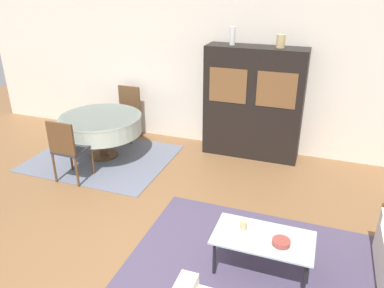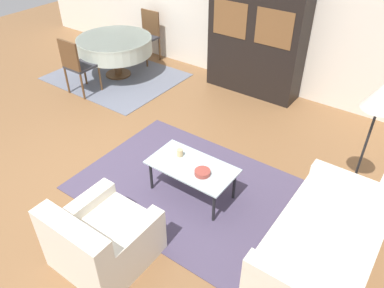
# 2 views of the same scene
# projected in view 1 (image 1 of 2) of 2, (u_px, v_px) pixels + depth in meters

# --- Properties ---
(ground_plane) EXTENTS (14.00, 14.00, 0.00)m
(ground_plane) POSITION_uv_depth(u_px,v_px,m) (130.00, 273.00, 3.98)
(ground_plane) COLOR brown
(wall_back) EXTENTS (10.00, 0.06, 2.70)m
(wall_back) POSITION_uv_depth(u_px,v_px,m) (225.00, 72.00, 6.54)
(wall_back) COLOR silver
(wall_back) RESTS_ON ground_plane
(area_rug) EXTENTS (2.74, 1.95, 0.01)m
(area_rug) POSITION_uv_depth(u_px,v_px,m) (256.00, 265.00, 4.09)
(area_rug) COLOR #4C425B
(area_rug) RESTS_ON ground_plane
(dining_rug) EXTENTS (2.32, 1.88, 0.01)m
(dining_rug) POSITION_uv_depth(u_px,v_px,m) (103.00, 158.00, 6.50)
(dining_rug) COLOR slate
(dining_rug) RESTS_ON ground_plane
(coffee_table) EXTENTS (1.03, 0.56, 0.43)m
(coffee_table) POSITION_uv_depth(u_px,v_px,m) (263.00, 240.00, 3.87)
(coffee_table) COLOR black
(coffee_table) RESTS_ON area_rug
(display_cabinet) EXTENTS (1.63, 0.48, 1.88)m
(display_cabinet) POSITION_uv_depth(u_px,v_px,m) (253.00, 103.00, 6.28)
(display_cabinet) COLOR black
(display_cabinet) RESTS_ON ground_plane
(dining_table) EXTENTS (1.38, 1.38, 0.74)m
(dining_table) POSITION_uv_depth(u_px,v_px,m) (101.00, 124.00, 6.33)
(dining_table) COLOR brown
(dining_table) RESTS_ON dining_rug
(dining_chair_near) EXTENTS (0.44, 0.44, 0.99)m
(dining_chair_near) POSITION_uv_depth(u_px,v_px,m) (67.00, 147.00, 5.56)
(dining_chair_near) COLOR brown
(dining_chair_near) RESTS_ON dining_rug
(dining_chair_far) EXTENTS (0.44, 0.44, 0.99)m
(dining_chair_far) POSITION_uv_depth(u_px,v_px,m) (127.00, 109.00, 7.12)
(dining_chair_far) COLOR brown
(dining_chair_far) RESTS_ON dining_rug
(cup) EXTENTS (0.07, 0.07, 0.09)m
(cup) POSITION_uv_depth(u_px,v_px,m) (243.00, 225.00, 3.96)
(cup) COLOR tan
(cup) RESTS_ON coffee_table
(bowl) EXTENTS (0.18, 0.18, 0.05)m
(bowl) POSITION_uv_depth(u_px,v_px,m) (281.00, 242.00, 3.73)
(bowl) COLOR #9E4238
(bowl) RESTS_ON coffee_table
(vase_tall) EXTENTS (0.09, 0.09, 0.28)m
(vase_tall) POSITION_uv_depth(u_px,v_px,m) (232.00, 36.00, 5.97)
(vase_tall) COLOR white
(vase_tall) RESTS_ON display_cabinet
(vase_short) EXTENTS (0.13, 0.13, 0.20)m
(vase_short) POSITION_uv_depth(u_px,v_px,m) (281.00, 41.00, 5.75)
(vase_short) COLOR tan
(vase_short) RESTS_ON display_cabinet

